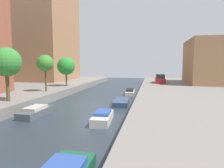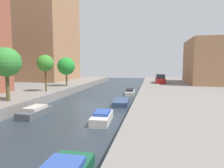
% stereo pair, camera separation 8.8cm
% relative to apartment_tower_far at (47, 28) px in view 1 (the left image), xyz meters
% --- Properties ---
extents(ground_plane, '(84.00, 84.00, 0.00)m').
position_rel_apartment_tower_far_xyz_m(ground_plane, '(16.00, -19.55, -12.28)').
color(ground_plane, '#28333D').
extents(apartment_tower_far, '(10.00, 13.28, 22.57)m').
position_rel_apartment_tower_far_xyz_m(apartment_tower_far, '(0.00, 0.00, 0.00)').
color(apartment_tower_far, '#9E704C').
rests_on(apartment_tower_far, quay_left).
extents(low_block_right, '(10.00, 10.97, 7.86)m').
position_rel_apartment_tower_far_xyz_m(low_block_right, '(34.00, -1.50, -7.35)').
color(low_block_right, '#9E704C').
rests_on(low_block_right, quay_right).
extents(street_tree_2, '(2.74, 2.74, 5.08)m').
position_rel_apartment_tower_far_xyz_m(street_tree_2, '(9.25, -23.38, -7.61)').
color(street_tree_2, brown).
rests_on(street_tree_2, quay_left).
extents(street_tree_3, '(2.11, 2.11, 4.69)m').
position_rel_apartment_tower_far_xyz_m(street_tree_3, '(9.25, -16.65, -7.68)').
color(street_tree_3, brown).
rests_on(street_tree_3, quay_left).
extents(street_tree_4, '(2.78, 2.78, 4.57)m').
position_rel_apartment_tower_far_xyz_m(street_tree_4, '(9.25, -10.50, -8.12)').
color(street_tree_4, brown).
rests_on(street_tree_4, quay_left).
extents(parked_car, '(1.86, 4.67, 1.65)m').
position_rel_apartment_tower_far_xyz_m(parked_car, '(24.16, -2.31, -10.60)').
color(parked_car, maroon).
rests_on(parked_car, quay_right).
extents(moored_boat_left_2, '(1.49, 3.72, 0.84)m').
position_rel_apartment_tower_far_xyz_m(moored_boat_left_2, '(12.71, -24.25, -11.92)').
color(moored_boat_left_2, '#4C5156').
rests_on(moored_boat_left_2, ground_plane).
extents(moored_boat_right_2, '(1.53, 3.34, 0.85)m').
position_rel_apartment_tower_far_xyz_m(moored_boat_right_2, '(18.91, -24.88, -11.91)').
color(moored_boat_right_2, beige).
rests_on(moored_boat_right_2, ground_plane).
extents(moored_boat_right_3, '(1.78, 3.73, 0.54)m').
position_rel_apartment_tower_far_xyz_m(moored_boat_right_3, '(19.35, -18.17, -12.01)').
color(moored_boat_right_3, '#33476B').
rests_on(moored_boat_right_3, ground_plane).
extents(moored_boat_right_4, '(1.47, 4.24, 0.84)m').
position_rel_apartment_tower_far_xyz_m(moored_boat_right_4, '(19.50, -10.70, -11.93)').
color(moored_boat_right_4, beige).
rests_on(moored_boat_right_4, ground_plane).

